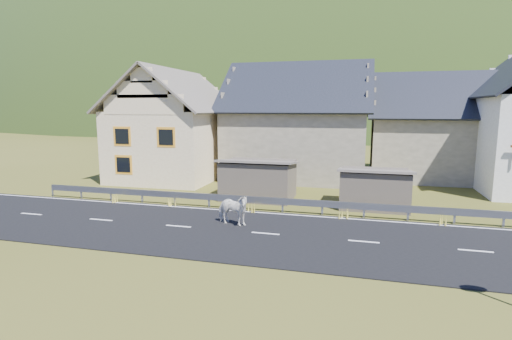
# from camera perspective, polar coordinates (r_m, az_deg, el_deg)

# --- Properties ---
(ground) EXTENTS (160.00, 160.00, 0.00)m
(ground) POSITION_cam_1_polar(r_m,az_deg,el_deg) (17.01, 1.36, -9.18)
(ground) COLOR #3E4112
(ground) RESTS_ON ground
(road) EXTENTS (60.00, 7.00, 0.04)m
(road) POSITION_cam_1_polar(r_m,az_deg,el_deg) (17.01, 1.36, -9.12)
(road) COLOR black
(road) RESTS_ON ground
(lane_markings) EXTENTS (60.00, 6.60, 0.01)m
(lane_markings) POSITION_cam_1_polar(r_m,az_deg,el_deg) (17.00, 1.36, -9.04)
(lane_markings) COLOR silver
(lane_markings) RESTS_ON road
(guardrail) EXTENTS (28.10, 0.09, 0.75)m
(guardrail) POSITION_cam_1_polar(r_m,az_deg,el_deg) (20.32, 3.82, -4.54)
(guardrail) COLOR #93969B
(guardrail) RESTS_ON ground
(shed_left) EXTENTS (4.30, 3.30, 2.40)m
(shed_left) POSITION_cam_1_polar(r_m,az_deg,el_deg) (23.34, 0.36, -1.41)
(shed_left) COLOR brown
(shed_left) RESTS_ON ground
(shed_right) EXTENTS (3.80, 2.90, 2.20)m
(shed_right) POSITION_cam_1_polar(r_m,az_deg,el_deg) (22.15, 16.54, -2.61)
(shed_right) COLOR brown
(shed_right) RESTS_ON ground
(house_cream) EXTENTS (7.80, 9.80, 8.30)m
(house_cream) POSITION_cam_1_polar(r_m,az_deg,el_deg) (30.98, -11.56, 7.02)
(house_cream) COLOR #FEE7BB
(house_cream) RESTS_ON ground
(house_stone_a) EXTENTS (10.80, 9.80, 8.90)m
(house_stone_a) POSITION_cam_1_polar(r_m,az_deg,el_deg) (31.10, 6.17, 7.66)
(house_stone_a) COLOR tan
(house_stone_a) RESTS_ON ground
(house_stone_b) EXTENTS (9.80, 8.80, 8.10)m
(house_stone_b) POSITION_cam_1_polar(r_m,az_deg,el_deg) (33.15, 24.17, 6.33)
(house_stone_b) COLOR tan
(house_stone_b) RESTS_ON ground
(mountain) EXTENTS (440.00, 280.00, 260.00)m
(mountain) POSITION_cam_1_polar(r_m,az_deg,el_deg) (197.35, 15.21, 1.24)
(mountain) COLOR #234015
(mountain) RESTS_ON ground
(conifer_patch) EXTENTS (76.00, 50.00, 28.00)m
(conifer_patch) POSITION_cam_1_polar(r_m,az_deg,el_deg) (138.79, -10.21, 9.07)
(conifer_patch) COLOR black
(conifer_patch) RESTS_ON ground
(horse) EXTENTS (1.18, 1.85, 1.45)m
(horse) POSITION_cam_1_polar(r_m,az_deg,el_deg) (18.03, -3.40, -5.62)
(horse) COLOR white
(horse) RESTS_ON road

